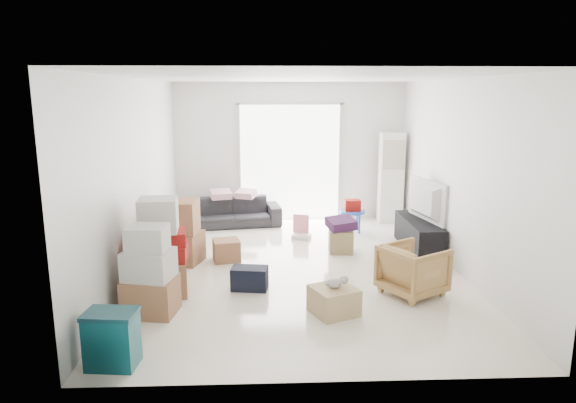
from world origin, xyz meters
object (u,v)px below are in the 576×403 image
at_px(sofa, 232,207).
at_px(kids_table, 352,209).
at_px(television, 420,216).
at_px(ottoman, 341,241).
at_px(tv_console, 419,235).
at_px(wood_crate, 334,300).
at_px(ac_tower, 391,178).
at_px(armchair, 413,267).
at_px(storage_bins, 112,339).

height_order(sofa, kids_table, sofa).
height_order(television, ottoman, television).
xyz_separation_m(tv_console, television, (0.00, 0.00, 0.32)).
height_order(television, wood_crate, television).
bearing_deg(sofa, ac_tower, -6.15).
distance_m(television, armchair, 1.99).
bearing_deg(ac_tower, storage_bins, -126.03).
relative_size(kids_table, wood_crate, 1.28).
height_order(television, storage_bins, television).
xyz_separation_m(ac_tower, storage_bins, (-3.85, -5.29, -0.60)).
bearing_deg(wood_crate, tv_console, 54.84).
bearing_deg(tv_console, television, 0.00).
xyz_separation_m(television, wood_crate, (-1.70, -2.41, -0.41)).
xyz_separation_m(television, sofa, (-3.12, 1.66, -0.21)).
xyz_separation_m(ac_tower, armchair, (-0.58, -3.68, -0.52)).
height_order(storage_bins, kids_table, kids_table).
bearing_deg(ottoman, television, 4.33).
relative_size(sofa, wood_crate, 3.86).
relative_size(storage_bins, ottoman, 1.47).
distance_m(ottoman, wood_crate, 2.35).
height_order(armchair, wood_crate, armchair).
height_order(television, kids_table, television).
relative_size(television, ottoman, 3.09).
height_order(ac_tower, television, ac_tower).
bearing_deg(ottoman, storage_bins, -127.63).
xyz_separation_m(armchair, wood_crate, (-1.07, -0.54, -0.19)).
bearing_deg(kids_table, tv_console, -50.42).
relative_size(ac_tower, armchair, 2.49).
height_order(kids_table, wood_crate, kids_table).
distance_m(storage_bins, wood_crate, 2.46).
bearing_deg(ottoman, ac_tower, 56.98).
bearing_deg(sofa, kids_table, -23.07).
bearing_deg(armchair, wood_crate, 85.61).
bearing_deg(tv_console, ac_tower, 91.59).
relative_size(ac_tower, wood_crate, 3.73).
height_order(tv_console, sofa, sofa).
xyz_separation_m(storage_bins, ottoman, (2.61, 3.39, -0.09)).
distance_m(sofa, ottoman, 2.54).
height_order(sofa, ottoman, sofa).
bearing_deg(tv_console, ottoman, -175.67).
distance_m(ottoman, kids_table, 1.28).
bearing_deg(television, armchair, 149.76).
bearing_deg(storage_bins, ottoman, 52.37).
relative_size(tv_console, storage_bins, 2.70).
height_order(ottoman, wood_crate, ottoman).
distance_m(tv_console, television, 0.32).
relative_size(ac_tower, sofa, 0.97).
bearing_deg(ottoman, sofa, 136.23).
bearing_deg(television, kids_table, 27.98).
relative_size(ottoman, kids_table, 0.62).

